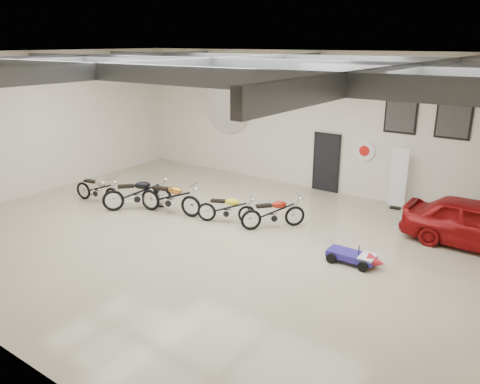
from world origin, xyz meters
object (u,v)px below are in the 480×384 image
Objects in this scene: motorcycle_gold at (170,197)px; motorcycle_red at (273,212)px; motorcycle_black at (137,193)px; banner_stand at (398,180)px; motorcycle_silver at (97,188)px; motorcycle_yellow at (227,208)px; vintage_car at (478,224)px; go_kart at (356,255)px.

motorcycle_gold reaches higher than motorcycle_red.
motorcycle_black is 4.66m from motorcycle_red.
motorcycle_red is (3.33, 0.87, -0.06)m from motorcycle_gold.
banner_stand is at bearing 27.40° from motorcycle_gold.
motorcycle_gold is at bearing -32.90° from motorcycle_black.
motorcycle_black is (1.64, 0.30, 0.07)m from motorcycle_silver.
motorcycle_yellow is 6.98m from vintage_car.
motorcycle_gold reaches higher than motorcycle_silver.
motorcycle_silver is at bearing -177.13° from go_kart.
banner_stand is 4.72m from go_kart.
motorcycle_black is 1.13× the size of motorcycle_red.
go_kart is at bearing -86.95° from banner_stand.
go_kart is (0.50, -4.63, -0.73)m from banner_stand.
motorcycle_red is at bearing 162.65° from go_kart.
motorcycle_red is at bearing 111.67° from vintage_car.
motorcycle_black is at bearing -175.96° from motorcycle_gold.
motorcycle_silver is at bearing 144.58° from motorcycle_red.
banner_stand is 1.37× the size of go_kart.
motorcycle_silver is at bearing -178.94° from motorcycle_gold.
vintage_car is at bearing 10.33° from motorcycle_silver.
banner_stand is at bearing 57.32° from vintage_car.
vintage_car is (2.23, 2.84, 0.39)m from go_kart.
go_kart is at bearing -2.74° from motorcycle_silver.
motorcycle_gold is at bearing 168.15° from motorcycle_yellow.
motorcycle_silver is 6.32m from motorcycle_red.
motorcycle_black is 1.01× the size of motorcycle_gold.
banner_stand reaches higher than go_kart.
banner_stand is 0.91× the size of motorcycle_black.
motorcycle_yellow is (4.77, 1.05, -0.02)m from motorcycle_silver.
motorcycle_yellow is 0.47× the size of vintage_car.
motorcycle_black is 1.20× the size of motorcycle_yellow.
motorcycle_gold is 1.12× the size of motorcycle_red.
motorcycle_red is at bearing 3.09° from motorcycle_gold.
banner_stand is 5.72m from motorcycle_yellow.
banner_stand is 10.08m from motorcycle_silver.
motorcycle_gold is 6.27m from go_kart.
banner_stand is at bearing -12.78° from motorcycle_black.
go_kart is (2.93, -0.85, -0.24)m from motorcycle_red.
go_kart is (4.30, -0.40, -0.21)m from motorcycle_yellow.
motorcycle_silver is (-8.57, -5.28, -0.50)m from banner_stand.
motorcycle_black is (-6.93, -4.98, -0.43)m from banner_stand.
motorcycle_black is at bearing -147.43° from banner_stand.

